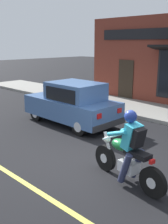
# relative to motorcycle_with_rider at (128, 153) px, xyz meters

# --- Properties ---
(ground_plane) EXTENTS (80.00, 80.00, 0.00)m
(ground_plane) POSITION_rel_motorcycle_with_rider_xyz_m (0.24, 0.99, -0.68)
(ground_plane) COLOR black
(sidewalk_curb) EXTENTS (2.60, 22.00, 0.14)m
(sidewalk_curb) POSITION_rel_motorcycle_with_rider_xyz_m (5.68, 3.99, -0.61)
(sidewalk_curb) COLOR gray
(sidewalk_curb) RESTS_ON ground
(motorcycle_with_rider) EXTENTS (0.66, 2.01, 1.62)m
(motorcycle_with_rider) POSITION_rel_motorcycle_with_rider_xyz_m (0.00, 0.00, 0.00)
(motorcycle_with_rider) COLOR black
(motorcycle_with_rider) RESTS_ON ground
(car_hatchback) EXTENTS (1.71, 3.81, 1.57)m
(car_hatchback) POSITION_rel_motorcycle_with_rider_xyz_m (2.15, 3.98, 0.09)
(car_hatchback) COLOR black
(car_hatchback) RESTS_ON ground
(traffic_cone) EXTENTS (0.36, 0.36, 0.60)m
(traffic_cone) POSITION_rel_motorcycle_with_rider_xyz_m (4.87, 6.49, -0.25)
(traffic_cone) COLOR black
(traffic_cone) RESTS_ON sidewalk_curb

